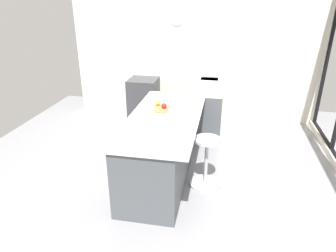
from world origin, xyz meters
TOP-DOWN VIEW (x-y plane):
  - ground_plane at (0.00, 0.00)m, footprint 6.81×6.81m
  - interior_partition_left at (-2.62, -0.00)m, footprint 0.15×5.12m
  - sink_cabinet at (-2.28, 0.38)m, footprint 2.06×0.60m
  - oven_range at (-2.27, -1.00)m, footprint 0.60×0.61m
  - kitchen_island at (-0.06, -0.13)m, footprint 2.26×0.98m
  - stool_by_window at (0.08, 0.53)m, footprint 0.44×0.44m
  - cutting_board at (-0.32, -0.20)m, footprint 0.36×0.24m
  - apple_yellow at (-0.43, -0.26)m, footprint 0.07×0.07m
  - apple_red at (-0.32, -0.14)m, footprint 0.08×0.08m
  - water_bottle at (0.43, -0.13)m, footprint 0.06×0.06m

SIDE VIEW (x-z plane):
  - ground_plane at x=0.00m, z-range 0.00..0.00m
  - stool_by_window at x=0.08m, z-range -0.02..0.71m
  - oven_range at x=-2.27m, z-range 0.00..0.87m
  - sink_cabinet at x=-2.28m, z-range -0.13..1.05m
  - kitchen_island at x=-0.06m, z-range 0.01..0.96m
  - cutting_board at x=-0.32m, z-range 0.95..0.97m
  - apple_yellow at x=-0.43m, z-range 0.97..1.05m
  - apple_red at x=-0.32m, z-range 0.97..1.05m
  - water_bottle at x=0.43m, z-range 0.92..1.23m
  - interior_partition_left at x=-2.62m, z-range 0.00..2.63m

